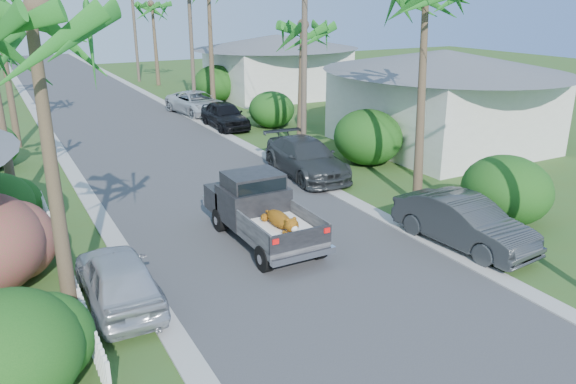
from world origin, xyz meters
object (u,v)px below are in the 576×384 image
house_right_near (441,103)px  parked_car_ln (118,278)px  parked_car_rm (306,158)px  palm_r_d (152,4)px  parked_car_rd (197,103)px  palm_r_b (302,26)px  utility_pole_c (191,39)px  palm_l_a (29,12)px  parked_car_rf (225,115)px  parked_car_rn (464,222)px  house_right_far (276,68)px  pickup_truck (257,207)px  utility_pole_d (135,29)px  utility_pole_b (304,60)px

house_right_near → parked_car_ln: bearing=-155.3°
parked_car_rm → house_right_near: house_right_near is taller
parked_car_rm → palm_r_d: size_ratio=0.66×
parked_car_rd → palm_r_b: (1.60, -10.87, 5.23)m
house_right_near → utility_pole_c: bearing=114.8°
palm_l_a → parked_car_rf: bearing=58.2°
parked_car_rn → parked_car_rd: size_ratio=0.88×
house_right_near → house_right_far: size_ratio=1.00×
parked_car_rd → house_right_near: size_ratio=0.58×
parked_car_rf → pickup_truck: bearing=-107.2°
pickup_truck → parked_car_ln: size_ratio=1.24×
palm_l_a → utility_pole_c: 27.74m
pickup_truck → palm_r_b: palm_r_b is taller
palm_l_a → utility_pole_d: bearing=73.6°
parked_car_rd → house_right_near: (8.00, -13.87, 1.50)m
pickup_truck → utility_pole_d: bearing=81.1°
house_right_near → parked_car_rm: bearing=-172.0°
palm_r_d → utility_pole_b: utility_pole_b is taller
parked_car_rf → utility_pole_c: 7.92m
pickup_truck → palm_r_d: size_ratio=0.64×
parked_car_rm → utility_pole_b: (1.15, 2.21, 3.84)m
palm_l_a → utility_pole_b: (11.80, 10.00, -2.33)m
parked_car_rn → utility_pole_c: size_ratio=0.51×
parked_car_rn → parked_car_rd: parked_car_rn is taller
pickup_truck → palm_l_a: 8.88m
palm_l_a → house_right_near: 21.72m
parked_car_rn → utility_pole_b: 11.42m
parked_car_rn → palm_l_a: bearing=170.4°
parked_car_rm → house_right_far: (8.55, 19.21, 1.36)m
parked_car_rd → utility_pole_d: (0.60, 17.13, 3.88)m
utility_pole_d → parked_car_rm: bearing=-92.0°
parked_car_rf → parked_car_rm: bearing=-91.4°
house_right_far → utility_pole_d: bearing=119.6°
house_right_far → utility_pole_d: size_ratio=1.00×
parked_car_rd → parked_car_ln: 24.30m
palm_l_a → utility_pole_d: size_ratio=0.91×
pickup_truck → parked_car_rf: pickup_truck is taller
house_right_far → pickup_truck: bearing=-118.7°
parked_car_rm → palm_r_d: (2.05, 29.21, 5.97)m
parked_car_ln → utility_pole_c: 26.78m
house_right_far → utility_pole_b: (-7.40, -17.00, 2.48)m
parked_car_rn → house_right_far: (8.00, 27.73, 1.37)m
parked_car_rm → palm_r_b: palm_r_b is taller
parked_car_rd → parked_car_rm: bearing=-100.0°
palm_r_b → house_right_far: size_ratio=0.80×
parked_car_rf → palm_l_a: size_ratio=0.54×
parked_car_rd → palm_r_d: palm_r_d is taller
palm_l_a → house_right_near: palm_l_a is taller
parked_car_rf → house_right_near: bearing=-47.0°
parked_car_rf → utility_pole_d: utility_pole_d is taller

